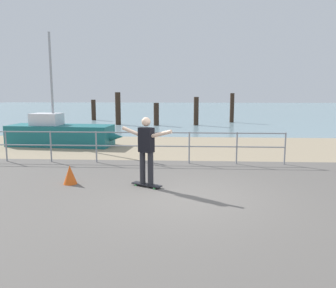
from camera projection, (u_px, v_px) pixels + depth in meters
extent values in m
cube|color=#605B56|center=(183.00, 214.00, 6.70)|extent=(24.00, 10.00, 0.04)
cube|color=tan|center=(185.00, 147.00, 14.59)|extent=(24.00, 6.00, 0.04)
cube|color=#75939E|center=(187.00, 110.00, 42.21)|extent=(72.00, 50.00, 0.04)
cylinder|color=gray|center=(6.00, 146.00, 11.48)|extent=(0.05, 0.05, 1.05)
cylinder|color=gray|center=(51.00, 147.00, 11.40)|extent=(0.05, 0.05, 1.05)
cylinder|color=gray|center=(96.00, 147.00, 11.31)|extent=(0.05, 0.05, 1.05)
cylinder|color=gray|center=(142.00, 148.00, 11.23)|extent=(0.05, 0.05, 1.05)
cylinder|color=gray|center=(189.00, 148.00, 11.15)|extent=(0.05, 0.05, 1.05)
cylinder|color=gray|center=(237.00, 148.00, 11.06)|extent=(0.05, 0.05, 1.05)
cylinder|color=gray|center=(285.00, 149.00, 10.98)|extent=(0.05, 0.05, 1.05)
cylinder|color=gray|center=(119.00, 132.00, 11.20)|extent=(10.66, 0.04, 0.04)
cylinder|color=gray|center=(119.00, 146.00, 11.26)|extent=(10.66, 0.04, 0.04)
cube|color=#19666B|center=(61.00, 136.00, 14.79)|extent=(4.50, 1.77, 0.90)
cone|color=#19666B|center=(110.00, 137.00, 14.48)|extent=(1.16, 0.86, 0.77)
cylinder|color=#9EA0A5|center=(51.00, 79.00, 14.47)|extent=(0.10, 0.10, 3.85)
cube|color=silver|center=(47.00, 119.00, 14.77)|extent=(1.27, 1.00, 0.50)
cube|color=black|center=(147.00, 184.00, 8.50)|extent=(0.80, 0.56, 0.02)
cylinder|color=#3FBF59|center=(158.00, 187.00, 8.43)|extent=(0.07, 0.06, 0.06)
cylinder|color=#3FBF59|center=(154.00, 189.00, 8.30)|extent=(0.07, 0.06, 0.06)
cylinder|color=#3FBF59|center=(140.00, 184.00, 8.72)|extent=(0.07, 0.06, 0.06)
cylinder|color=#3FBF59|center=(136.00, 185.00, 8.59)|extent=(0.07, 0.06, 0.06)
cylinder|color=#26262B|center=(151.00, 169.00, 8.38)|extent=(0.14, 0.14, 0.80)
cylinder|color=#26262B|center=(143.00, 168.00, 8.50)|extent=(0.14, 0.14, 0.80)
cube|color=black|center=(146.00, 140.00, 8.33)|extent=(0.41, 0.35, 0.60)
sphere|color=beige|center=(146.00, 122.00, 8.26)|extent=(0.22, 0.22, 0.22)
cylinder|color=beige|center=(162.00, 134.00, 8.07)|extent=(0.53, 0.35, 0.23)
cylinder|color=beige|center=(132.00, 131.00, 8.54)|extent=(0.53, 0.35, 0.23)
cylinder|color=#332319|center=(94.00, 110.00, 27.48)|extent=(0.35, 0.35, 1.64)
cylinder|color=#332319|center=(118.00, 109.00, 23.77)|extent=(0.37, 0.37, 2.24)
cylinder|color=#332319|center=(156.00, 114.00, 23.27)|extent=(0.36, 0.36, 1.54)
cylinder|color=#332319|center=(196.00, 111.00, 23.38)|extent=(0.33, 0.33, 1.93)
cylinder|color=#332319|center=(232.00, 108.00, 25.41)|extent=(0.31, 0.31, 2.17)
cone|color=#E55919|center=(70.00, 175.00, 8.72)|extent=(0.36, 0.36, 0.50)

